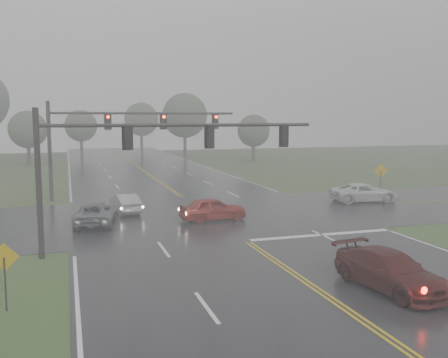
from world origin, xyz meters
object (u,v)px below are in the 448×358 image
object	(u,v)px
sedan_red	(213,220)
signal_gantry_near	(133,151)
signal_gantry_far	(111,130)
sedan_maroon	(389,289)
pickup_white	(363,202)
car_grey	(96,224)
sedan_silver	(125,213)

from	to	relation	value
sedan_red	signal_gantry_near	distance (m)	9.63
signal_gantry_near	signal_gantry_far	world-z (taller)	signal_gantry_far
sedan_red	signal_gantry_near	bearing A→B (deg)	132.08
sedan_maroon	signal_gantry_far	size ratio (longest dim) A/B	0.33
pickup_white	signal_gantry_far	world-z (taller)	signal_gantry_far
sedan_red	signal_gantry_far	xyz separation A→B (m)	(-5.31, 10.89, 5.53)
car_grey	signal_gantry_near	bearing A→B (deg)	111.26
sedan_red	pickup_white	distance (m)	13.64
car_grey	pickup_white	size ratio (longest dim) A/B	0.95
signal_gantry_near	sedan_silver	bearing A→B (deg)	86.28
pickup_white	signal_gantry_far	bearing A→B (deg)	73.33
sedan_maroon	sedan_red	xyz separation A→B (m)	(-2.82, 14.46, 0.00)
pickup_white	sedan_red	bearing A→B (deg)	109.64
signal_gantry_far	signal_gantry_near	bearing A→B (deg)	-91.47
sedan_maroon	sedan_silver	bearing A→B (deg)	104.82
sedan_silver	signal_gantry_near	xyz separation A→B (m)	(-0.67, -10.24, 4.95)
signal_gantry_near	car_grey	bearing A→B (deg)	102.05
signal_gantry_far	sedan_maroon	bearing A→B (deg)	-72.23
pickup_white	signal_gantry_near	bearing A→B (deg)	121.59
sedan_silver	signal_gantry_far	size ratio (longest dim) A/B	0.26
car_grey	sedan_maroon	bearing A→B (deg)	132.19
pickup_white	signal_gantry_near	distance (m)	21.69
car_grey	signal_gantry_far	distance (m)	11.48
signal_gantry_far	pickup_white	bearing A→B (deg)	-22.22
sedan_maroon	sedan_silver	xyz separation A→B (m)	(-7.89, 18.75, 0.00)
sedan_maroon	pickup_white	xyz separation A→B (m)	(10.41, 17.78, 0.00)
sedan_silver	sedan_maroon	bearing A→B (deg)	104.90
sedan_maroon	sedan_red	bearing A→B (deg)	93.03
car_grey	signal_gantry_near	world-z (taller)	signal_gantry_near
sedan_maroon	signal_gantry_near	xyz separation A→B (m)	(-8.56, 8.51, 4.95)
sedan_red	car_grey	bearing A→B (deg)	78.07
sedan_maroon	signal_gantry_far	world-z (taller)	signal_gantry_far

